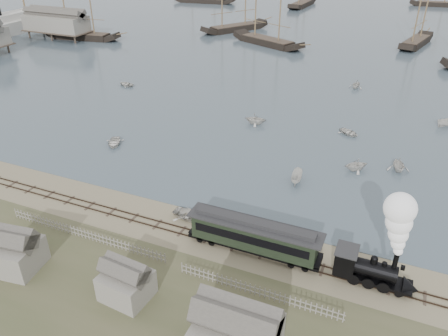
% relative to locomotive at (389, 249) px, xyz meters
% --- Properties ---
extents(ground, '(600.00, 600.00, 0.00)m').
position_rel_locomotive_xyz_m(ground, '(-22.24, 2.00, -4.28)').
color(ground, tan).
rests_on(ground, ground).
extents(rail_track, '(120.00, 1.80, 0.16)m').
position_rel_locomotive_xyz_m(rail_track, '(-22.24, 0.00, -4.24)').
color(rail_track, '#31241B').
rests_on(rail_track, ground).
extents(picket_fence_west, '(19.00, 0.10, 1.20)m').
position_rel_locomotive_xyz_m(picket_fence_west, '(-28.74, -5.00, -4.28)').
color(picket_fence_west, gray).
rests_on(picket_fence_west, ground).
extents(picket_fence_east, '(15.00, 0.10, 1.20)m').
position_rel_locomotive_xyz_m(picket_fence_east, '(-9.74, -5.50, -4.28)').
color(picket_fence_east, gray).
rests_on(picket_fence_east, ground).
extents(shed_left, '(5.00, 4.00, 4.10)m').
position_rel_locomotive_xyz_m(shed_left, '(-32.24, -11.00, -4.28)').
color(shed_left, gray).
rests_on(shed_left, ground).
extents(shed_mid, '(4.00, 3.50, 3.60)m').
position_rel_locomotive_xyz_m(shed_mid, '(-20.24, -10.00, -4.28)').
color(shed_mid, gray).
rests_on(shed_mid, ground).
extents(locomotive, '(7.44, 2.78, 9.28)m').
position_rel_locomotive_xyz_m(locomotive, '(0.00, 0.00, 0.00)').
color(locomotive, black).
rests_on(locomotive, ground).
extents(passenger_coach, '(13.40, 2.58, 3.25)m').
position_rel_locomotive_xyz_m(passenger_coach, '(-12.16, 0.00, -2.22)').
color(passenger_coach, black).
rests_on(passenger_coach, ground).
extents(beached_dinghy, '(3.25, 4.36, 0.87)m').
position_rel_locomotive_xyz_m(beached_dinghy, '(-20.39, 2.46, -3.85)').
color(beached_dinghy, silver).
rests_on(beached_dinghy, ground).
extents(rowboat_0, '(4.53, 4.05, 0.77)m').
position_rel_locomotive_xyz_m(rowboat_0, '(-39.01, 14.23, -3.84)').
color(rowboat_0, silver).
rests_on(rowboat_0, harbor_water).
extents(rowboat_1, '(3.43, 3.83, 1.81)m').
position_rel_locomotive_xyz_m(rowboat_1, '(-22.48, 29.57, -3.32)').
color(rowboat_1, silver).
rests_on(rowboat_1, harbor_water).
extents(rowboat_2, '(3.45, 1.61, 1.29)m').
position_rel_locomotive_xyz_m(rowboat_2, '(-11.71, 14.58, -3.58)').
color(rowboat_2, silver).
rests_on(rowboat_2, harbor_water).
extents(rowboat_3, '(3.90, 4.18, 0.70)m').
position_rel_locomotive_xyz_m(rowboat_3, '(-7.90, 31.47, -3.87)').
color(rowboat_3, silver).
rests_on(rowboat_3, harbor_water).
extents(rowboat_4, '(4.12, 4.21, 1.68)m').
position_rel_locomotive_xyz_m(rowboat_4, '(-5.27, 20.57, -3.38)').
color(rowboat_4, silver).
rests_on(rowboat_4, harbor_water).
extents(rowboat_5, '(3.32, 3.71, 1.40)m').
position_rel_locomotive_xyz_m(rowboat_5, '(5.94, 40.77, -3.52)').
color(rowboat_5, silver).
rests_on(rowboat_5, harbor_water).
extents(rowboat_6, '(3.22, 3.95, 0.72)m').
position_rel_locomotive_xyz_m(rowboat_6, '(-52.65, 37.28, -3.87)').
color(rowboat_6, silver).
rests_on(rowboat_6, harbor_water).
extents(rowboat_7, '(3.59, 3.25, 1.64)m').
position_rel_locomotive_xyz_m(rowboat_7, '(-10.19, 53.87, -3.40)').
color(rowboat_7, silver).
rests_on(rowboat_7, harbor_water).
extents(rowboat_8, '(4.04, 3.73, 1.76)m').
position_rel_locomotive_xyz_m(rowboat_8, '(-0.15, 22.68, -3.34)').
color(rowboat_8, silver).
rests_on(rowboat_8, harbor_water).
extents(schooner_0, '(21.53, 7.88, 20.00)m').
position_rel_locomotive_xyz_m(schooner_0, '(-86.21, 65.91, 5.78)').
color(schooner_0, black).
rests_on(schooner_0, harbor_water).
extents(schooner_2, '(22.15, 13.64, 20.00)m').
position_rel_locomotive_xyz_m(schooner_2, '(-37.17, 80.20, 5.78)').
color(schooner_2, black).
rests_on(schooner_2, harbor_water).
extents(schooner_3, '(8.74, 19.65, 20.00)m').
position_rel_locomotive_xyz_m(schooner_3, '(-0.81, 94.88, 5.78)').
color(schooner_3, black).
rests_on(schooner_3, harbor_water).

